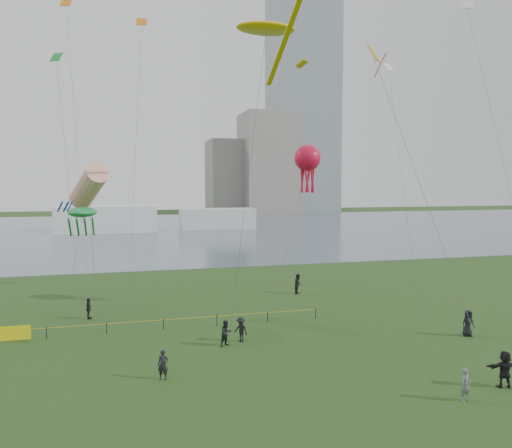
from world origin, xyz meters
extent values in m
plane|color=#193511|center=(0.00, 0.00, 0.00)|extent=(400.00, 400.00, 0.00)
cube|color=#50616D|center=(0.00, 100.00, 0.02)|extent=(400.00, 120.00, 0.08)
cube|color=gray|center=(62.00, 168.00, 60.00)|extent=(24.00, 24.00, 120.00)
cube|color=gray|center=(46.00, 162.00, 19.00)|extent=(20.00, 20.00, 38.00)
cube|color=slate|center=(32.00, 168.00, 14.00)|extent=(16.00, 18.00, 28.00)
cube|color=silver|center=(-12.00, 95.00, 3.00)|extent=(22.00, 8.00, 6.00)
cube|color=silver|center=(14.00, 98.00, 2.50)|extent=(18.00, 7.00, 5.00)
cylinder|color=black|center=(-13.97, 14.03, 0.42)|extent=(0.07, 0.07, 0.85)
cylinder|color=black|center=(-9.97, 14.03, 0.42)|extent=(0.07, 0.07, 0.85)
cylinder|color=black|center=(-5.97, 14.03, 0.42)|extent=(0.07, 0.07, 0.85)
cylinder|color=black|center=(-1.97, 14.03, 0.42)|extent=(0.07, 0.07, 0.85)
cylinder|color=black|center=(2.03, 14.03, 0.42)|extent=(0.07, 0.07, 0.85)
cylinder|color=black|center=(6.03, 14.03, 0.42)|extent=(0.07, 0.07, 0.85)
cylinder|color=yellow|center=(-5.97, 14.03, 0.75)|extent=(24.00, 0.03, 0.03)
cube|color=yellow|center=(-15.97, 14.03, 0.55)|extent=(2.00, 0.04, 1.00)
imported|color=slate|center=(7.39, -2.17, 0.82)|extent=(0.68, 0.53, 1.64)
imported|color=black|center=(-2.26, 9.21, 0.86)|extent=(1.05, 0.97, 1.72)
imported|color=black|center=(-1.11, 9.83, 0.85)|extent=(1.15, 1.25, 1.69)
imported|color=black|center=(-11.45, 18.63, 0.84)|extent=(0.57, 1.04, 1.68)
imported|color=black|center=(14.64, 6.89, 0.93)|extent=(0.93, 0.62, 1.86)
imported|color=black|center=(10.48, -1.28, 0.98)|extent=(1.90, 1.04, 1.95)
imported|color=black|center=(-6.76, 4.49, 0.82)|extent=(0.68, 0.54, 1.64)
imported|color=black|center=(7.87, 23.13, 0.97)|extent=(1.15, 1.20, 1.94)
cylinder|color=#3F3F42|center=(0.62, 14.54, 11.35)|extent=(3.35, 1.90, 22.69)
ellipsoid|color=#E9B30C|center=(2.28, 15.47, 22.69)|extent=(4.71, 2.94, 0.74)
cube|color=#E9B30C|center=(2.28, 11.27, 20.29)|extent=(0.36, 6.98, 4.09)
cube|color=#E9B30C|center=(2.28, 7.47, 18.19)|extent=(0.95, 0.95, 0.42)
cylinder|color=#3F3F42|center=(-11.05, 18.89, 5.26)|extent=(0.70, 4.81, 10.53)
cylinder|color=#E3421B|center=(-11.38, 21.28, 10.52)|extent=(3.76, 5.19, 3.89)
cylinder|color=#1938B0|center=(-12.78, 20.08, 8.92)|extent=(0.60, 1.13, 0.88)
cylinder|color=#1938B0|center=(-13.06, 20.46, 8.92)|extent=(0.60, 1.13, 0.88)
cylinder|color=#1938B0|center=(-13.50, 20.32, 8.92)|extent=(0.60, 1.13, 0.88)
cylinder|color=#1938B0|center=(-13.50, 19.85, 8.92)|extent=(0.60, 1.13, 0.88)
cylinder|color=#1938B0|center=(-13.06, 19.70, 8.92)|extent=(0.60, 1.13, 0.88)
cylinder|color=#3F3F42|center=(-12.37, 16.22, 4.27)|extent=(1.36, 4.12, 8.55)
ellipsoid|color=#18863C|center=(-11.70, 18.26, 8.54)|extent=(2.21, 3.97, 0.77)
cylinder|color=#18863C|center=(-12.50, 16.66, 7.54)|extent=(0.16, 1.79, 1.54)
cylinder|color=#18863C|center=(-11.95, 16.66, 7.54)|extent=(0.16, 1.79, 1.54)
cylinder|color=#18863C|center=(-11.40, 16.66, 7.54)|extent=(0.16, 1.79, 1.54)
cylinder|color=#18863C|center=(-10.85, 16.66, 7.54)|extent=(0.16, 1.79, 1.54)
cylinder|color=#3F3F42|center=(3.55, 13.64, 6.45)|extent=(5.66, 6.72, 12.91)
sphere|color=red|center=(6.37, 16.99, 12.90)|extent=(2.22, 2.22, 2.22)
cylinder|color=red|center=(6.87, 16.99, 11.30)|extent=(0.18, 0.54, 2.60)
cylinder|color=red|center=(6.62, 17.42, 11.30)|extent=(0.49, 0.36, 2.61)
cylinder|color=red|center=(6.12, 17.42, 11.30)|extent=(0.49, 0.36, 2.61)
cylinder|color=red|center=(5.87, 16.99, 11.30)|extent=(0.18, 0.54, 2.60)
cylinder|color=red|center=(6.12, 16.55, 11.30)|extent=(0.49, 0.36, 2.61)
cylinder|color=red|center=(6.62, 16.55, 11.30)|extent=(0.49, 0.36, 2.61)
cylinder|color=#3F3F42|center=(7.70, 1.99, 9.88)|extent=(1.45, 15.35, 19.78)
cube|color=#CE9212|center=(8.41, 9.66, 19.77)|extent=(1.34, 1.34, 1.10)
cylinder|color=#CE9212|center=(8.41, 8.76, 18.77)|extent=(0.08, 1.58, 1.35)
cube|color=orange|center=(-13.05, 24.77, 26.40)|extent=(1.04, 1.00, 0.76)
cube|color=white|center=(14.77, 18.71, 21.23)|extent=(0.93, 0.60, 0.76)
cube|color=orange|center=(-6.74, 23.35, 24.89)|extent=(1.05, 0.96, 0.76)
cube|color=white|center=(16.65, 10.69, 24.20)|extent=(0.97, 0.68, 0.76)
cube|color=#198C2D|center=(-13.43, 19.92, 20.59)|extent=(1.01, 0.76, 0.76)
camera|label=1|loc=(-8.81, -22.46, 10.59)|focal=35.00mm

